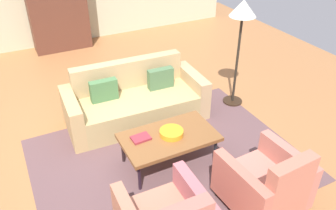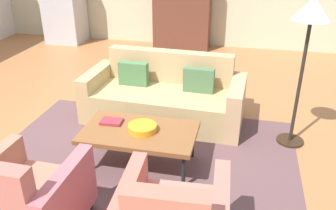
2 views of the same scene
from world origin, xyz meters
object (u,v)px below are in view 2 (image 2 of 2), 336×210
(cabinet, at_px, (182,6))
(fruit_bowl, at_px, (142,128))
(floor_lamp, at_px, (310,24))
(coffee_table, at_px, (139,133))
(couch, at_px, (165,97))
(armchair_left, at_px, (26,202))
(refrigerator, at_px, (63,1))
(book_stack, at_px, (112,121))

(cabinet, bearing_deg, fruit_bowl, -84.59)
(floor_lamp, bearing_deg, coffee_table, -152.35)
(cabinet, xyz_separation_m, floor_lamp, (2.03, -3.64, 0.54))
(couch, relative_size, cabinet, 1.19)
(armchair_left, relative_size, floor_lamp, 0.51)
(couch, xyz_separation_m, refrigerator, (-3.11, 3.22, 0.64))
(book_stack, xyz_separation_m, floor_lamp, (1.99, 0.77, 1.00))
(refrigerator, bearing_deg, couch, -46.00)
(couch, xyz_separation_m, fruit_bowl, (0.03, -1.19, 0.18))
(armchair_left, xyz_separation_m, floor_lamp, (2.25, 2.03, 1.10))
(armchair_left, bearing_deg, couch, 76.51)
(couch, xyz_separation_m, cabinet, (-0.39, 3.32, 0.61))
(book_stack, distance_m, cabinet, 4.43)
(cabinet, relative_size, refrigerator, 0.97)
(couch, distance_m, coffee_table, 1.19)
(fruit_bowl, height_order, cabinet, cabinet)
(book_stack, bearing_deg, coffee_table, -15.61)
(cabinet, distance_m, refrigerator, 2.71)
(book_stack, distance_m, floor_lamp, 2.35)
(couch, height_order, fruit_bowl, couch)
(coffee_table, relative_size, armchair_left, 1.36)
(refrigerator, bearing_deg, fruit_bowl, -54.51)
(coffee_table, bearing_deg, couch, 89.82)
(couch, bearing_deg, book_stack, 74.79)
(armchair_left, relative_size, book_stack, 3.71)
(book_stack, height_order, refrigerator, refrigerator)
(armchair_left, bearing_deg, floor_lamp, 43.01)
(armchair_left, bearing_deg, book_stack, 79.36)
(cabinet, bearing_deg, floor_lamp, -60.83)
(couch, distance_m, refrigerator, 4.52)
(couch, relative_size, armchair_left, 2.43)
(armchair_left, xyz_separation_m, book_stack, (0.26, 1.26, 0.10))
(armchair_left, bearing_deg, refrigerator, 115.11)
(refrigerator, bearing_deg, floor_lamp, -36.72)
(refrigerator, bearing_deg, armchair_left, -65.82)
(book_stack, distance_m, refrigerator, 5.14)
(couch, distance_m, floor_lamp, 2.03)
(fruit_bowl, distance_m, floor_lamp, 2.07)
(book_stack, bearing_deg, armchair_left, -101.56)
(armchair_left, relative_size, cabinet, 0.49)
(book_stack, bearing_deg, cabinet, 90.62)
(armchair_left, distance_m, fruit_bowl, 1.33)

